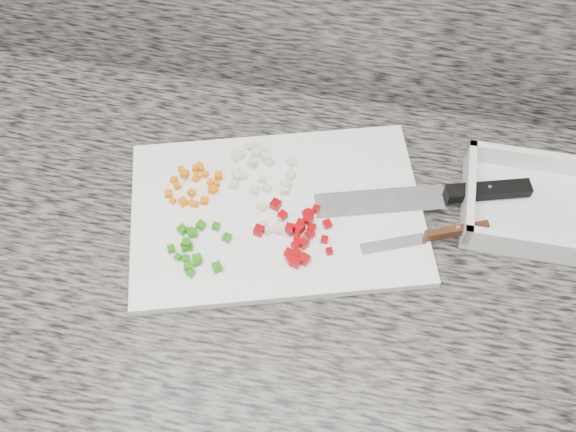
{
  "coord_description": "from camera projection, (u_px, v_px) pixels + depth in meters",
  "views": [
    {
      "loc": [
        0.14,
        1.0,
        1.69
      ],
      "look_at": [
        0.06,
        1.47,
        0.93
      ],
      "focal_mm": 40.0,
      "sensor_mm": 36.0,
      "label": 1
    }
  ],
  "objects": [
    {
      "name": "paring_knife",
      "position": [
        440.0,
        234.0,
        0.89
      ],
      "size": [
        0.17,
        0.08,
        0.02
      ],
      "rotation": [
        0.0,
        0.0,
        0.38
      ],
      "color": "silver",
      "rests_on": "cutting_board"
    },
    {
      "name": "chef_knife",
      "position": [
        451.0,
        194.0,
        0.93
      ],
      "size": [
        0.31,
        0.12,
        0.02
      ],
      "rotation": [
        0.0,
        0.0,
        0.28
      ],
      "color": "silver",
      "rests_on": "cutting_board"
    },
    {
      "name": "green_pepper_pile",
      "position": [
        195.0,
        247.0,
        0.88
      ],
      "size": [
        0.08,
        0.09,
        0.02
      ],
      "color": "#207F0B",
      "rests_on": "cutting_board"
    },
    {
      "name": "cabinet",
      "position": [
        258.0,
        355.0,
        1.31
      ],
      "size": [
        3.92,
        0.62,
        0.86
      ],
      "primitive_type": "cube",
      "color": "silver",
      "rests_on": "ground"
    },
    {
      "name": "countertop",
      "position": [
        246.0,
        245.0,
        0.93
      ],
      "size": [
        3.96,
        0.64,
        0.04
      ],
      "primitive_type": "cube",
      "color": "#615C55",
      "rests_on": "cabinet"
    },
    {
      "name": "garlic_pile",
      "position": [
        269.0,
        222.0,
        0.9
      ],
      "size": [
        0.04,
        0.05,
        0.01
      ],
      "color": "beige",
      "rests_on": "cutting_board"
    },
    {
      "name": "carrot_pile",
      "position": [
        195.0,
        185.0,
        0.94
      ],
      "size": [
        0.08,
        0.08,
        0.02
      ],
      "color": "orange",
      "rests_on": "cutting_board"
    },
    {
      "name": "tray",
      "position": [
        542.0,
        208.0,
        0.92
      ],
      "size": [
        0.22,
        0.16,
        0.05
      ],
      "rotation": [
        0.0,
        0.0,
        -0.0
      ],
      "color": "white",
      "rests_on": "countertop"
    },
    {
      "name": "cutting_board",
      "position": [
        277.0,
        212.0,
        0.93
      ],
      "size": [
        0.48,
        0.38,
        0.01
      ],
      "primitive_type": "cube",
      "rotation": [
        0.0,
        0.0,
        0.29
      ],
      "color": "white",
      "rests_on": "countertop"
    },
    {
      "name": "red_pepper_pile",
      "position": [
        297.0,
        234.0,
        0.89
      ],
      "size": [
        0.11,
        0.1,
        0.02
      ],
      "color": "#9F0206",
      "rests_on": "cutting_board"
    },
    {
      "name": "onion_pile",
      "position": [
        260.0,
        167.0,
        0.95
      ],
      "size": [
        0.1,
        0.09,
        0.02
      ],
      "color": "beige",
      "rests_on": "cutting_board"
    }
  ]
}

